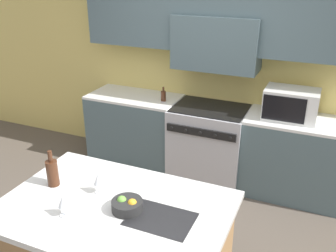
{
  "coord_description": "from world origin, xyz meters",
  "views": [
    {
      "loc": [
        1.16,
        -2.31,
        2.47
      ],
      "look_at": [
        -0.02,
        0.44,
        1.16
      ],
      "focal_mm": 40.0,
      "sensor_mm": 36.0,
      "label": 1
    }
  ],
  "objects_px": {
    "range_stove": "(209,143)",
    "wine_glass_far": "(99,179)",
    "microwave": "(291,104)",
    "wine_glass_near": "(64,201)",
    "fruit_bowl": "(127,205)",
    "oil_bottle_on_counter": "(163,96)",
    "wine_bottle": "(52,172)"
  },
  "relations": [
    {
      "from": "range_stove",
      "to": "wine_glass_far",
      "type": "height_order",
      "value": "wine_glass_far"
    },
    {
      "from": "microwave",
      "to": "wine_glass_near",
      "type": "height_order",
      "value": "microwave"
    },
    {
      "from": "range_stove",
      "to": "wine_glass_near",
      "type": "xyz_separation_m",
      "value": [
        -0.29,
        -2.32,
        0.56
      ]
    },
    {
      "from": "wine_glass_near",
      "to": "fruit_bowl",
      "type": "relative_size",
      "value": 0.77
    },
    {
      "from": "wine_glass_far",
      "to": "oil_bottle_on_counter",
      "type": "xyz_separation_m",
      "value": [
        -0.37,
        1.98,
        -0.03
      ]
    },
    {
      "from": "wine_glass_near",
      "to": "oil_bottle_on_counter",
      "type": "height_order",
      "value": "oil_bottle_on_counter"
    },
    {
      "from": "range_stove",
      "to": "wine_glass_near",
      "type": "height_order",
      "value": "wine_glass_near"
    },
    {
      "from": "fruit_bowl",
      "to": "wine_bottle",
      "type": "bearing_deg",
      "value": 174.92
    },
    {
      "from": "wine_glass_far",
      "to": "fruit_bowl",
      "type": "height_order",
      "value": "wine_glass_far"
    },
    {
      "from": "oil_bottle_on_counter",
      "to": "wine_bottle",
      "type": "bearing_deg",
      "value": -90.36
    },
    {
      "from": "range_stove",
      "to": "wine_glass_near",
      "type": "bearing_deg",
      "value": -97.13
    },
    {
      "from": "microwave",
      "to": "oil_bottle_on_counter",
      "type": "relative_size",
      "value": 3.14
    },
    {
      "from": "wine_glass_near",
      "to": "wine_glass_far",
      "type": "bearing_deg",
      "value": 79.24
    },
    {
      "from": "wine_glass_near",
      "to": "oil_bottle_on_counter",
      "type": "relative_size",
      "value": 0.93
    },
    {
      "from": "wine_glass_near",
      "to": "oil_bottle_on_counter",
      "type": "xyz_separation_m",
      "value": [
        -0.3,
        2.31,
        -0.03
      ]
    },
    {
      "from": "microwave",
      "to": "wine_glass_far",
      "type": "height_order",
      "value": "microwave"
    },
    {
      "from": "microwave",
      "to": "wine_bottle",
      "type": "xyz_separation_m",
      "value": [
        -1.49,
        -2.07,
        -0.06
      ]
    },
    {
      "from": "wine_glass_near",
      "to": "fruit_bowl",
      "type": "xyz_separation_m",
      "value": [
        0.36,
        0.22,
        -0.07
      ]
    },
    {
      "from": "wine_bottle",
      "to": "fruit_bowl",
      "type": "height_order",
      "value": "wine_bottle"
    },
    {
      "from": "range_stove",
      "to": "oil_bottle_on_counter",
      "type": "bearing_deg",
      "value": -178.6
    },
    {
      "from": "oil_bottle_on_counter",
      "to": "wine_glass_near",
      "type": "bearing_deg",
      "value": -82.51
    },
    {
      "from": "microwave",
      "to": "fruit_bowl",
      "type": "distance_m",
      "value": 2.28
    },
    {
      "from": "microwave",
      "to": "oil_bottle_on_counter",
      "type": "bearing_deg",
      "value": -178.71
    },
    {
      "from": "microwave",
      "to": "oil_bottle_on_counter",
      "type": "distance_m",
      "value": 1.48
    },
    {
      "from": "range_stove",
      "to": "microwave",
      "type": "xyz_separation_m",
      "value": [
        0.88,
        0.02,
        0.63
      ]
    },
    {
      "from": "range_stove",
      "to": "wine_bottle",
      "type": "height_order",
      "value": "wine_bottle"
    },
    {
      "from": "fruit_bowl",
      "to": "oil_bottle_on_counter",
      "type": "distance_m",
      "value": 2.19
    },
    {
      "from": "microwave",
      "to": "wine_glass_near",
      "type": "distance_m",
      "value": 2.62
    },
    {
      "from": "wine_glass_near",
      "to": "oil_bottle_on_counter",
      "type": "distance_m",
      "value": 2.33
    },
    {
      "from": "range_stove",
      "to": "wine_bottle",
      "type": "bearing_deg",
      "value": -106.51
    },
    {
      "from": "microwave",
      "to": "wine_bottle",
      "type": "bearing_deg",
      "value": -125.79
    },
    {
      "from": "microwave",
      "to": "wine_bottle",
      "type": "distance_m",
      "value": 2.55
    }
  ]
}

